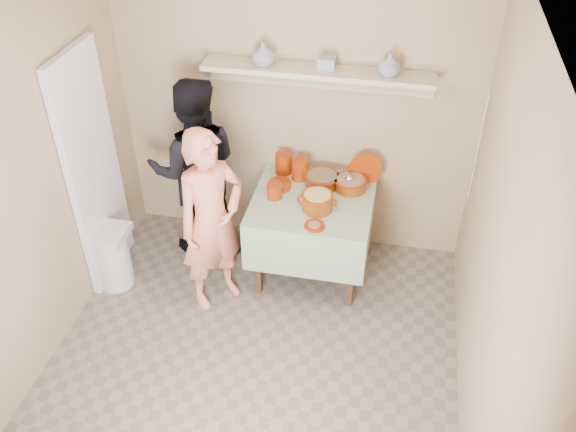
% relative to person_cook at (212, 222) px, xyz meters
% --- Properties ---
extents(ground, '(3.50, 3.50, 0.00)m').
position_rel_person_cook_xyz_m(ground, '(0.45, -0.79, -0.78)').
color(ground, '#716459').
rests_on(ground, ground).
extents(tile_panel, '(0.06, 0.70, 2.00)m').
position_rel_person_cook_xyz_m(tile_panel, '(-1.01, 0.16, 0.22)').
color(tile_panel, silver).
rests_on(tile_panel, ground).
extents(plate_stack_a, '(0.14, 0.14, 0.18)m').
position_rel_person_cook_xyz_m(plate_stack_a, '(0.39, 0.81, 0.07)').
color(plate_stack_a, '#781E02').
rests_on(plate_stack_a, serving_table).
extents(plate_stack_b, '(0.14, 0.14, 0.17)m').
position_rel_person_cook_xyz_m(plate_stack_b, '(0.54, 0.76, 0.07)').
color(plate_stack_b, '#781E02').
rests_on(plate_stack_b, serving_table).
extents(bowl_stack, '(0.13, 0.13, 0.13)m').
position_rel_person_cook_xyz_m(bowl_stack, '(0.40, 0.44, 0.05)').
color(bowl_stack, '#781E02').
rests_on(bowl_stack, serving_table).
extents(empty_bowl, '(0.19, 0.19, 0.06)m').
position_rel_person_cook_xyz_m(empty_bowl, '(0.41, 0.58, 0.01)').
color(empty_bowl, '#781E02').
rests_on(empty_bowl, serving_table).
extents(propped_lid, '(0.29, 0.11, 0.28)m').
position_rel_person_cook_xyz_m(propped_lid, '(1.09, 0.81, 0.10)').
color(propped_lid, '#781E02').
rests_on(propped_lid, serving_table).
extents(vase_right, '(0.19, 0.19, 0.17)m').
position_rel_person_cook_xyz_m(vase_right, '(1.19, 0.82, 1.03)').
color(vase_right, navy).
rests_on(vase_right, wall_shelf).
extents(vase_left, '(0.20, 0.20, 0.19)m').
position_rel_person_cook_xyz_m(vase_left, '(0.24, 0.82, 1.03)').
color(vase_left, navy).
rests_on(vase_left, wall_shelf).
extents(ceramic_box, '(0.14, 0.10, 0.09)m').
position_rel_person_cook_xyz_m(ceramic_box, '(0.72, 0.84, 0.99)').
color(ceramic_box, navy).
rests_on(ceramic_box, wall_shelf).
extents(person_cook, '(0.65, 0.68, 1.56)m').
position_rel_person_cook_xyz_m(person_cook, '(0.00, 0.00, 0.00)').
color(person_cook, '#DE7A5F').
rests_on(person_cook, ground).
extents(person_helper, '(0.95, 0.84, 1.65)m').
position_rel_person_cook_xyz_m(person_helper, '(-0.33, 0.62, 0.04)').
color(person_helper, black).
rests_on(person_helper, ground).
extents(room_shell, '(3.04, 3.54, 2.62)m').
position_rel_person_cook_xyz_m(room_shell, '(0.45, -0.79, 0.83)').
color(room_shell, tan).
rests_on(room_shell, ground).
extents(serving_table, '(0.97, 0.97, 0.76)m').
position_rel_person_cook_xyz_m(serving_table, '(0.70, 0.49, -0.14)').
color(serving_table, '#4C2D16').
rests_on(serving_table, ground).
extents(cazuela_meat_a, '(0.30, 0.30, 0.10)m').
position_rel_person_cook_xyz_m(cazuela_meat_a, '(0.74, 0.69, 0.04)').
color(cazuela_meat_a, '#5F2209').
rests_on(cazuela_meat_a, serving_table).
extents(cazuela_meat_b, '(0.28, 0.28, 0.10)m').
position_rel_person_cook_xyz_m(cazuela_meat_b, '(0.98, 0.68, 0.04)').
color(cazuela_meat_b, '#5F2209').
rests_on(cazuela_meat_b, serving_table).
extents(ladle, '(0.08, 0.26, 0.19)m').
position_rel_person_cook_xyz_m(ladle, '(0.97, 0.67, 0.09)').
color(ladle, silver).
rests_on(ladle, cazuela_meat_b).
extents(cazuela_rice, '(0.33, 0.25, 0.14)m').
position_rel_person_cook_xyz_m(cazuela_rice, '(0.76, 0.34, 0.07)').
color(cazuela_rice, '#5F2209').
rests_on(cazuela_rice, serving_table).
extents(front_plate, '(0.16, 0.16, 0.03)m').
position_rel_person_cook_xyz_m(front_plate, '(0.78, 0.12, -0.01)').
color(front_plate, '#781E02').
rests_on(front_plate, serving_table).
extents(wall_shelf, '(1.80, 0.25, 0.21)m').
position_rel_person_cook_xyz_m(wall_shelf, '(0.65, 0.87, 0.89)').
color(wall_shelf, '#B7AD88').
rests_on(wall_shelf, room_shell).
extents(trash_bin, '(0.32, 0.32, 0.56)m').
position_rel_person_cook_xyz_m(trash_bin, '(-0.90, -0.02, -0.50)').
color(trash_bin, silver).
rests_on(trash_bin, ground).
extents(electrical_cord, '(0.01, 0.05, 0.90)m').
position_rel_person_cook_xyz_m(electrical_cord, '(1.92, 0.69, 0.47)').
color(electrical_cord, silver).
rests_on(electrical_cord, wall_shelf).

